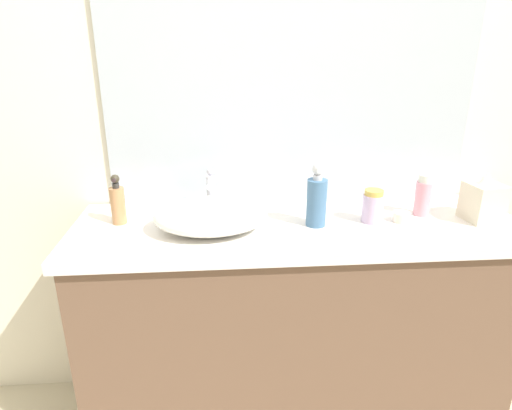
% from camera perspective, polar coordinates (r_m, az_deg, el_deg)
% --- Properties ---
extents(bathroom_wall_rear, '(6.00, 0.06, 2.60)m').
position_cam_1_polar(bathroom_wall_rear, '(1.74, 2.14, 14.26)').
color(bathroom_wall_rear, silver).
rests_on(bathroom_wall_rear, ground).
extents(vanity_counter, '(1.60, 0.50, 0.88)m').
position_cam_1_polar(vanity_counter, '(1.79, 5.12, -15.34)').
color(vanity_counter, brown).
rests_on(vanity_counter, ground).
extents(wall_mirror_panel, '(1.40, 0.01, 1.08)m').
position_cam_1_polar(wall_mirror_panel, '(1.71, 4.76, 18.17)').
color(wall_mirror_panel, '#B2BCC6').
rests_on(wall_mirror_panel, vanity_counter).
extents(sink_basin, '(0.38, 0.28, 0.11)m').
position_cam_1_polar(sink_basin, '(1.50, -5.91, -1.36)').
color(sink_basin, white).
rests_on(sink_basin, vanity_counter).
extents(faucet, '(0.03, 0.12, 0.17)m').
position_cam_1_polar(faucet, '(1.64, -5.85, 2.05)').
color(faucet, silver).
rests_on(faucet, vanity_counter).
extents(soap_dispenser, '(0.07, 0.07, 0.22)m').
position_cam_1_polar(soap_dispenser, '(1.53, 7.85, 0.70)').
color(soap_dispenser, teal).
rests_on(soap_dispenser, vanity_counter).
extents(lotion_bottle, '(0.06, 0.06, 0.15)m').
position_cam_1_polar(lotion_bottle, '(1.73, 20.80, 1.12)').
color(lotion_bottle, pink).
rests_on(lotion_bottle, vanity_counter).
extents(perfume_bottle, '(0.07, 0.07, 0.12)m').
position_cam_1_polar(perfume_bottle, '(1.61, 14.85, -0.17)').
color(perfume_bottle, '#C8ADD1').
rests_on(perfume_bottle, vanity_counter).
extents(spray_can, '(0.05, 0.05, 0.18)m').
position_cam_1_polar(spray_can, '(1.62, -17.43, 0.23)').
color(spray_can, tan).
rests_on(spray_can, vanity_counter).
extents(tissue_box, '(0.13, 0.13, 0.18)m').
position_cam_1_polar(tissue_box, '(1.77, 27.30, 0.58)').
color(tissue_box, beige).
rests_on(tissue_box, vanity_counter).
extents(candle_jar, '(0.06, 0.06, 0.04)m').
position_cam_1_polar(candle_jar, '(1.66, 18.27, -1.48)').
color(candle_jar, silver).
rests_on(candle_jar, vanity_counter).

